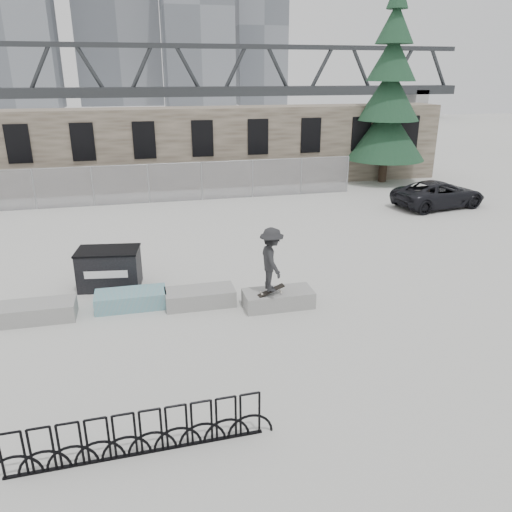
{
  "coord_description": "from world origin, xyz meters",
  "views": [
    {
      "loc": [
        -0.53,
        -13.4,
        6.4
      ],
      "look_at": [
        2.69,
        0.01,
        1.3
      ],
      "focal_mm": 35.0,
      "sensor_mm": 36.0,
      "label": 1
    }
  ],
  "objects_px": {
    "skateboarder": "(271,260)",
    "dumpster": "(109,268)",
    "suv": "(439,194)",
    "planter_far_left": "(38,311)",
    "spruce_tree": "(389,102)",
    "bike_rack": "(138,434)",
    "planter_offset": "(278,298)",
    "planter_center_left": "(131,299)",
    "planter_center_right": "(200,296)"
  },
  "relations": [
    {
      "from": "bike_rack",
      "to": "suv",
      "type": "height_order",
      "value": "suv"
    },
    {
      "from": "planter_center_right",
      "to": "spruce_tree",
      "type": "distance_m",
      "value": 20.43
    },
    {
      "from": "planter_offset",
      "to": "suv",
      "type": "height_order",
      "value": "suv"
    },
    {
      "from": "planter_center_right",
      "to": "bike_rack",
      "type": "bearing_deg",
      "value": -107.58
    },
    {
      "from": "planter_offset",
      "to": "spruce_tree",
      "type": "relative_size",
      "value": 0.17
    },
    {
      "from": "suv",
      "to": "skateboarder",
      "type": "distance_m",
      "value": 14.56
    },
    {
      "from": "bike_rack",
      "to": "planter_offset",
      "type": "bearing_deg",
      "value": 52.15
    },
    {
      "from": "planter_far_left",
      "to": "planter_offset",
      "type": "distance_m",
      "value": 6.68
    },
    {
      "from": "planter_far_left",
      "to": "suv",
      "type": "xyz_separation_m",
      "value": [
        17.58,
        8.33,
        0.4
      ]
    },
    {
      "from": "planter_center_left",
      "to": "dumpster",
      "type": "distance_m",
      "value": 1.79
    },
    {
      "from": "planter_center_right",
      "to": "dumpster",
      "type": "relative_size",
      "value": 0.98
    },
    {
      "from": "suv",
      "to": "skateboarder",
      "type": "height_order",
      "value": "skateboarder"
    },
    {
      "from": "planter_center_left",
      "to": "planter_offset",
      "type": "relative_size",
      "value": 1.0
    },
    {
      "from": "planter_center_left",
      "to": "spruce_tree",
      "type": "height_order",
      "value": "spruce_tree"
    },
    {
      "from": "planter_center_right",
      "to": "dumpster",
      "type": "distance_m",
      "value": 3.25
    },
    {
      "from": "planter_center_right",
      "to": "spruce_tree",
      "type": "xyz_separation_m",
      "value": [
        13.31,
        14.83,
        4.49
      ]
    },
    {
      "from": "bike_rack",
      "to": "suv",
      "type": "relative_size",
      "value": 1.04
    },
    {
      "from": "dumpster",
      "to": "spruce_tree",
      "type": "bearing_deg",
      "value": 47.29
    },
    {
      "from": "planter_center_right",
      "to": "suv",
      "type": "bearing_deg",
      "value": 32.74
    },
    {
      "from": "skateboarder",
      "to": "planter_far_left",
      "type": "bearing_deg",
      "value": 80.44
    },
    {
      "from": "bike_rack",
      "to": "planter_center_right",
      "type": "bearing_deg",
      "value": 72.42
    },
    {
      "from": "planter_center_left",
      "to": "skateboarder",
      "type": "bearing_deg",
      "value": -16.11
    },
    {
      "from": "planter_center_left",
      "to": "planter_offset",
      "type": "xyz_separation_m",
      "value": [
        4.15,
        -0.94,
        0.0
      ]
    },
    {
      "from": "dumpster",
      "to": "spruce_tree",
      "type": "height_order",
      "value": "spruce_tree"
    },
    {
      "from": "planter_offset",
      "to": "suv",
      "type": "bearing_deg",
      "value": 39.68
    },
    {
      "from": "bike_rack",
      "to": "skateboarder",
      "type": "bearing_deg",
      "value": 53.07
    },
    {
      "from": "bike_rack",
      "to": "planter_center_left",
      "type": "bearing_deg",
      "value": 91.06
    },
    {
      "from": "planter_center_right",
      "to": "skateboarder",
      "type": "relative_size",
      "value": 1.01
    },
    {
      "from": "bike_rack",
      "to": "suv",
      "type": "xyz_separation_m",
      "value": [
        14.98,
        14.27,
        0.22
      ]
    },
    {
      "from": "suv",
      "to": "spruce_tree",
      "type": "bearing_deg",
      "value": -10.48
    },
    {
      "from": "planter_far_left",
      "to": "spruce_tree",
      "type": "bearing_deg",
      "value": 39.67
    },
    {
      "from": "suv",
      "to": "bike_rack",
      "type": "bearing_deg",
      "value": 124.73
    },
    {
      "from": "planter_center_left",
      "to": "spruce_tree",
      "type": "relative_size",
      "value": 0.17
    },
    {
      "from": "planter_center_right",
      "to": "planter_offset",
      "type": "xyz_separation_m",
      "value": [
        2.19,
        -0.64,
        0.0
      ]
    },
    {
      "from": "spruce_tree",
      "to": "skateboarder",
      "type": "xyz_separation_m",
      "value": [
        -11.38,
        -15.65,
        -3.22
      ]
    },
    {
      "from": "planter_center_right",
      "to": "dumpster",
      "type": "xyz_separation_m",
      "value": [
        -2.58,
        1.95,
        0.37
      ]
    },
    {
      "from": "planter_center_left",
      "to": "dumpster",
      "type": "bearing_deg",
      "value": 110.62
    },
    {
      "from": "planter_far_left",
      "to": "planter_center_left",
      "type": "distance_m",
      "value": 2.5
    },
    {
      "from": "planter_far_left",
      "to": "bike_rack",
      "type": "relative_size",
      "value": 0.4
    },
    {
      "from": "planter_offset",
      "to": "skateboarder",
      "type": "bearing_deg",
      "value": -146.11
    },
    {
      "from": "planter_far_left",
      "to": "dumpster",
      "type": "distance_m",
      "value": 2.65
    },
    {
      "from": "planter_offset",
      "to": "dumpster",
      "type": "xyz_separation_m",
      "value": [
        -4.77,
        2.58,
        0.37
      ]
    },
    {
      "from": "planter_center_right",
      "to": "skateboarder",
      "type": "height_order",
      "value": "skateboarder"
    },
    {
      "from": "bike_rack",
      "to": "spruce_tree",
      "type": "distance_m",
      "value": 25.99
    },
    {
      "from": "dumpster",
      "to": "planter_offset",
      "type": "bearing_deg",
      "value": -20.22
    },
    {
      "from": "skateboarder",
      "to": "dumpster",
      "type": "bearing_deg",
      "value": 57.13
    },
    {
      "from": "planter_far_left",
      "to": "bike_rack",
      "type": "bearing_deg",
      "value": -66.34
    },
    {
      "from": "planter_center_left",
      "to": "suv",
      "type": "bearing_deg",
      "value": 28.32
    },
    {
      "from": "planter_center_left",
      "to": "suv",
      "type": "height_order",
      "value": "suv"
    },
    {
      "from": "planter_far_left",
      "to": "planter_offset",
      "type": "xyz_separation_m",
      "value": [
        6.64,
        -0.74,
        0.0
      ]
    }
  ]
}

